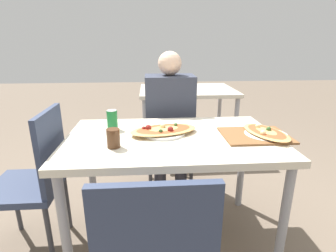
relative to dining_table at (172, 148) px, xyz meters
The scene contains 11 objects.
ground_plane 0.65m from the dining_table, ahead, with size 14.00×14.00×0.00m, color #6B5B4C.
dining_table is the anchor object (origin of this frame).
chair_far_seated 0.73m from the dining_table, 87.33° to the left, with size 0.40×0.40×0.90m.
chair_side_left 0.83m from the dining_table, behind, with size 0.40×0.40×0.90m.
person_seated 0.61m from the dining_table, 86.81° to the left, with size 0.39×0.29×1.19m.
pizza_main 0.12m from the dining_table, 132.85° to the left, with size 0.45×0.32×0.06m.
soda_can 0.43m from the dining_table, 156.38° to the left, with size 0.07×0.07×0.12m.
drink_glass 0.38m from the dining_table, 156.29° to the right, with size 0.07×0.07×0.10m.
serving_tray 0.50m from the dining_table, ahead, with size 0.38×0.30×0.01m.
pizza_second 0.56m from the dining_table, ahead, with size 0.27×0.39×0.05m.
background_table 1.62m from the dining_table, 80.12° to the left, with size 1.10×0.80×0.85m.
Camera 1 is at (-0.13, -1.45, 1.27)m, focal length 28.00 mm.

